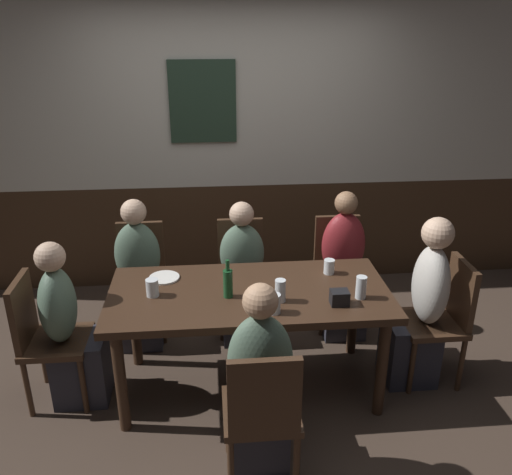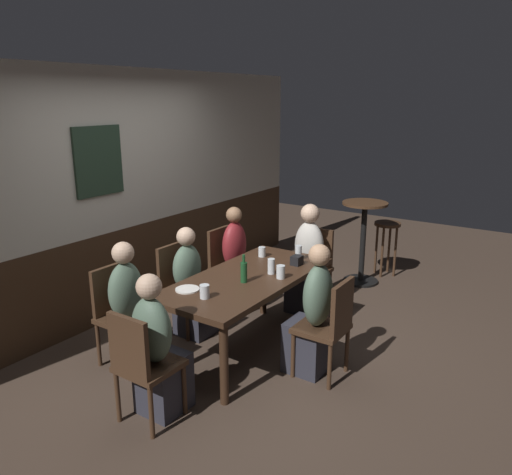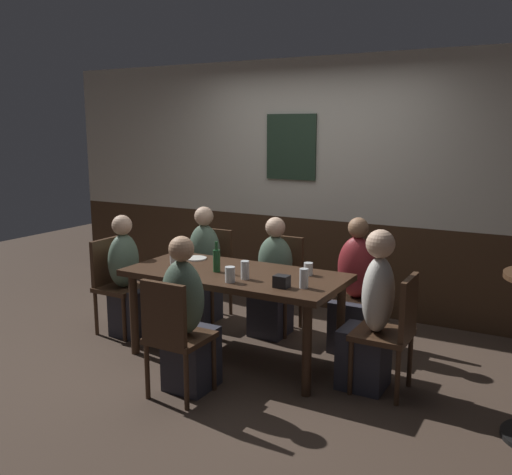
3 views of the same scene
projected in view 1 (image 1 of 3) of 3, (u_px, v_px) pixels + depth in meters
name	position (u px, v px, depth m)	size (l,w,h in m)	color
ground_plane	(250.00, 386.00, 3.67)	(12.00, 12.00, 0.00)	#423328
wall_back	(234.00, 146.00, 4.69)	(6.40, 0.13, 2.60)	#3D2819
dining_table	(249.00, 302.00, 3.42)	(1.79, 0.84, 0.74)	#382316
chair_head_west	(44.00, 334.00, 3.37)	(0.40, 0.40, 0.88)	#422B1C
chair_right_far	(338.00, 265.00, 4.31)	(0.40, 0.40, 0.88)	#422B1C
chair_mid_near	(262.00, 410.00, 2.71)	(0.40, 0.40, 0.88)	#422B1C
chair_left_far	(141.00, 272.00, 4.18)	(0.40, 0.40, 0.88)	#422B1C
chair_head_east	(443.00, 315.00, 3.59)	(0.40, 0.40, 0.88)	#422B1C
chair_mid_far	(241.00, 268.00, 4.25)	(0.40, 0.40, 0.88)	#422B1C
person_head_west	(71.00, 336.00, 3.40)	(0.37, 0.34, 1.12)	#2D2D38
person_right_far	(343.00, 275.00, 4.17)	(0.34, 0.37, 1.15)	#2D2D38
person_mid_near	(259.00, 392.00, 2.87)	(0.34, 0.37, 1.16)	#2D2D38
person_left_far	(139.00, 284.00, 4.04)	(0.34, 0.37, 1.14)	#2D2D38
person_head_east	(420.00, 314.00, 3.57)	(0.37, 0.34, 1.20)	#2D2D38
person_mid_far	(243.00, 282.00, 4.11)	(0.34, 0.37, 1.09)	#2D2D38
highball_clear	(361.00, 289.00, 3.28)	(0.07, 0.07, 0.15)	silver
tumbler_water	(274.00, 305.00, 3.12)	(0.08, 0.08, 0.12)	silver
tumbler_short	(152.00, 289.00, 3.31)	(0.08, 0.08, 0.11)	silver
pint_glass_pale	(329.00, 267.00, 3.60)	(0.07, 0.07, 0.10)	silver
pint_glass_amber	(280.00, 292.00, 3.24)	(0.07, 0.07, 0.14)	silver
beer_bottle_green	(228.00, 283.00, 3.28)	(0.06, 0.06, 0.25)	#194723
plate_white_large	(164.00, 278.00, 3.55)	(0.20, 0.20, 0.01)	white
condiment_caddy	(339.00, 298.00, 3.21)	(0.11, 0.09, 0.09)	black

